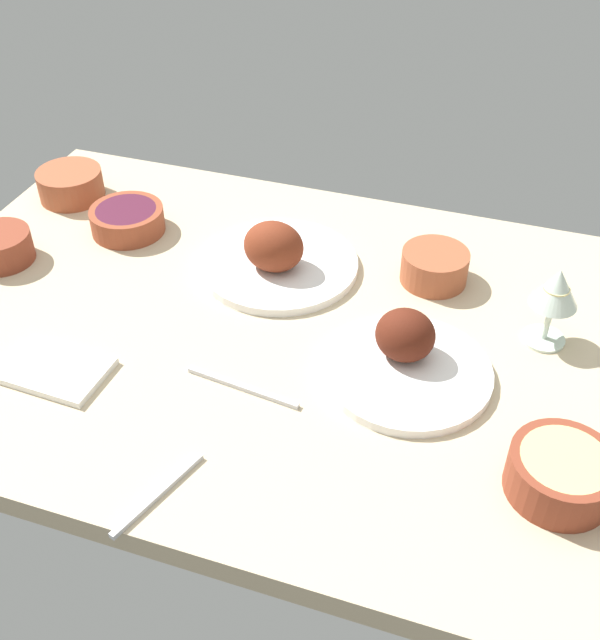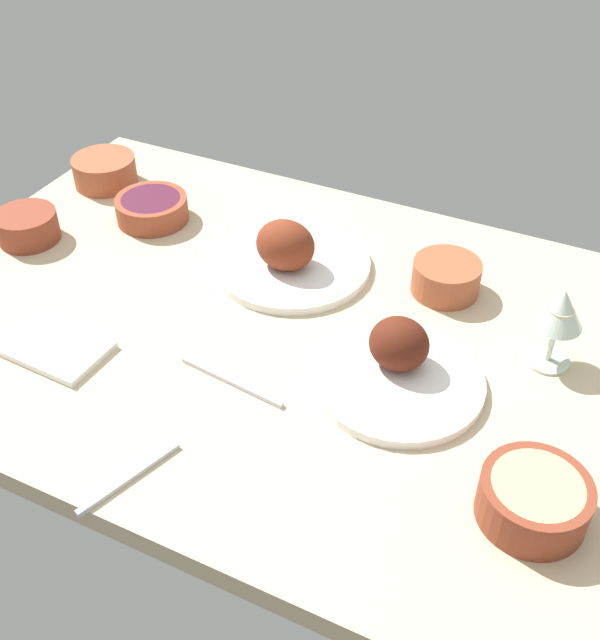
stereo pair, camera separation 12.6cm
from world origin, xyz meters
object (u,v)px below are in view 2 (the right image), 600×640
Objects in this scene: plate_center_main at (399,367)px; bowl_potatoes at (534,499)px; folded_napkin at (58,349)px; spoon_loose at (130,478)px; fork_loose at (232,381)px; bowl_sauce at (27,225)px; wine_glass at (560,312)px; bowl_onions at (152,208)px; plate_far_side at (289,256)px; bowl_pasta at (446,276)px; bowl_cream at (105,170)px.

plate_center_main is 29.01cm from bowl_potatoes.
folded_napkin is 30.47cm from spoon_loose.
plate_center_main is at bearing 34.97° from fork_loose.
wine_glass is at bearing -174.98° from bowl_sauce.
folded_napkin is (-8.96, 39.94, -2.07)cm from bowl_onions.
spoon_loose is at bearing 147.62° from folded_napkin.
bowl_sauce is (101.81, -22.02, -0.26)cm from bowl_potatoes.
wine_glass reaches higher than bowl_sauce.
plate_far_side is 28.30cm from bowl_pasta.
bowl_cream is at bearing -21.06° from plate_center_main.
plate_far_side is at bearing 174.15° from bowl_onions.
plate_center_main is at bearing 175.76° from bowl_sauce.
bowl_sauce is 24.18cm from bowl_cream.
bowl_potatoes is at bearing -51.91° from spoon_loose.
plate_far_side is 53.06cm from spoon_loose.
bowl_sauce is 98.24cm from wine_glass.
bowl_potatoes is at bearing 155.54° from bowl_onions.
fork_loose is (22.19, 36.85, -2.83)cm from bowl_pasta.
folded_napkin is 29.36cm from fork_loose.
bowl_cream is (77.77, -29.95, 0.65)cm from plate_center_main.
plate_center_main is 0.90× the size of plate_far_side.
bowl_onions is 40.98cm from folded_napkin.
bowl_pasta is (-27.63, -6.08, 0.37)cm from plate_far_side.
spoon_loose is at bearing 92.60° from plate_far_side.
bowl_onions is 66.12cm from spoon_loose.
folded_napkin is at bearing 24.29° from wine_glass.
plate_far_side is 50.91cm from bowl_cream.
bowl_sauce is at bearing 70.89° from spoon_loose.
bowl_pasta is 0.85× the size of wine_glass.
folded_napkin is at bearing 57.51° from plate_far_side.
plate_center_main is 25.71cm from fork_loose.
plate_center_main is 33.82cm from plate_far_side.
plate_far_side is (28.10, -18.83, 0.25)cm from plate_center_main.
plate_far_side is at bearing 167.38° from bowl_cream.
fork_loose is (22.65, 11.95, -2.21)cm from plate_center_main.
bowl_onions is at bearing 2.65° from bowl_pasta.
bowl_potatoes is at bearing -178.83° from folded_napkin.
plate_center_main is at bearing 159.87° from bowl_onions.
bowl_sauce is at bearing 43.22° from bowl_onions.
plate_far_side is at bearing -5.34° from wine_glass.
folded_napkin is (51.43, 17.81, -2.01)cm from plate_center_main.
plate_far_side reaches higher than spoon_loose.
bowl_sauce is 65.67cm from spoon_loose.
bowl_potatoes is 0.91× the size of folded_napkin.
plate_center_main is 2.18× the size of bowl_pasta.
bowl_pasta is 1.02× the size of bowl_sauce.
bowl_potatoes is 104.16cm from bowl_sauce.
plate_center_main is 1.86× the size of wine_glass.
bowl_sauce is at bearing 14.72° from plate_far_side.
plate_far_side is 51.39cm from bowl_sauce.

